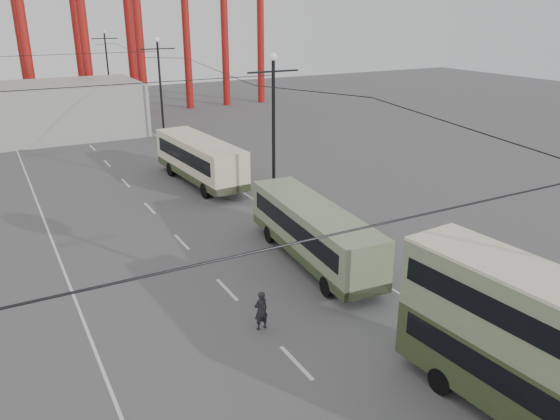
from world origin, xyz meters
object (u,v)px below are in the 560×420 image
double_decker_bus (543,350)px  single_decker_cream (200,159)px  pedestrian (261,310)px  single_decker_green (313,231)px

double_decker_bus → single_decker_cream: double_decker_bus is taller
double_decker_bus → pedestrian: 9.79m
single_decker_cream → single_decker_green: bearing=-93.0°
double_decker_bus → single_decker_green: bearing=83.8°
single_decker_cream → pedestrian: 19.56m
single_decker_cream → pedestrian: bearing=-107.8°
double_decker_bus → single_decker_cream: (0.28, 27.42, -0.91)m
double_decker_bus → single_decker_cream: 27.44m
pedestrian → double_decker_bus: bearing=112.4°
pedestrian → single_decker_green: bearing=-145.2°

